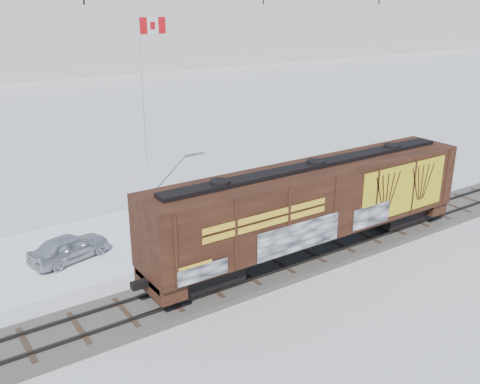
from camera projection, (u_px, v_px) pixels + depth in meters
ground at (278, 268)px, 26.53m from camera, size 500.00×500.00×0.00m
rail_track at (278, 265)px, 26.48m from camera, size 50.00×3.40×0.43m
parking_strip at (202, 220)px, 32.37m from camera, size 40.00×8.00×0.03m
hopper_railcar at (314, 202)px, 26.67m from camera, size 18.34×3.06×4.65m
flagpole at (146, 134)px, 34.66m from camera, size 2.30×0.90×11.80m
car_silver at (69, 247)px, 27.08m from camera, size 4.39×2.63×1.40m
car_white at (243, 199)px, 33.59m from camera, size 4.86×2.66×1.52m
car_dark at (278, 190)px, 35.29m from camera, size 5.50×3.43×1.49m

